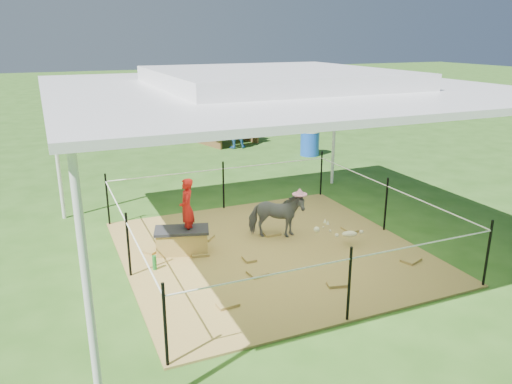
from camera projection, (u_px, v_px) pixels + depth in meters
name	position (u px, v px, depth m)	size (l,w,h in m)	color
ground	(270.00, 252.00, 8.14)	(90.00, 90.00, 0.00)	#2D5919
hay_patch	(271.00, 251.00, 8.13)	(4.60, 4.60, 0.03)	brown
canopy_tent	(272.00, 84.00, 7.32)	(6.30, 6.30, 2.90)	silver
rope_fence	(271.00, 215.00, 7.94)	(4.54, 4.54, 1.00)	black
straw_bale	(182.00, 242.00, 8.01)	(0.80, 0.40, 0.36)	#AF813F
dark_cloth	(182.00, 230.00, 7.95)	(0.86, 0.45, 0.04)	black
woman	(187.00, 202.00, 7.84)	(0.35, 0.23, 0.96)	red
green_bottle	(154.00, 263.00, 7.42)	(0.06, 0.06, 0.22)	#1A7729
pony	(276.00, 216.00, 8.52)	(0.43, 0.95, 0.80)	#4C4C51
pink_hat	(277.00, 190.00, 8.39)	(0.25, 0.25, 0.12)	pink
foal	(350.00, 233.00, 8.26)	(0.80, 0.44, 0.44)	beige
trash_barrel	(310.00, 141.00, 14.51)	(0.54, 0.54, 0.84)	blue
picnic_table_near	(228.00, 131.00, 16.15)	(1.87, 1.35, 0.78)	brown
picnic_table_far	(295.00, 118.00, 18.68)	(1.92, 1.39, 0.80)	#57321E
distant_person	(235.00, 127.00, 15.38)	(0.65, 0.51, 1.34)	#3375C2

